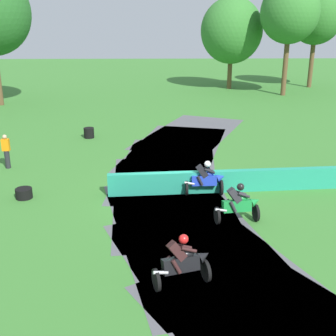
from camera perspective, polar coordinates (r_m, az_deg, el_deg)
The scene contains 12 objects.
ground_plane at distance 17.66m, azimuth -0.02°, elevation -3.35°, with size 120.00×120.00×0.00m, color #38752D.
track_asphalt at distance 17.78m, azimuth 3.47°, elevation -3.21°, with size 10.08×29.35×0.01m.
safety_barrier at distance 18.97m, azimuth 18.20°, elevation -1.27°, with size 0.30×16.72×0.90m, color #239375.
motorcycle_lead_blue at distance 17.42m, azimuth 4.99°, elevation -1.43°, with size 1.68×0.74×1.43m.
motorcycle_chase_green at distance 15.28m, azimuth 9.27°, elevation -4.67°, with size 1.67×0.89×1.43m.
motorcycle_trailing_black at distance 11.79m, azimuth 1.99°, elevation -12.16°, with size 1.68×1.14×1.43m.
tire_stack_near at distance 26.14m, azimuth -10.33°, elevation 4.56°, with size 0.60×0.60×0.60m.
tire_stack_mid_a at distance 18.07m, azimuth -18.38°, elevation -3.17°, with size 0.65×0.65×0.40m.
track_marshal at distance 21.71m, azimuth -20.44°, elevation 2.05°, with size 0.34×0.24×1.63m.
tree_far_left at distance 41.06m, azimuth 15.70°, elevation 19.03°, with size 5.05×5.05×9.80m.
tree_mid_rise at distance 46.76m, azimuth 18.88°, elevation 18.26°, with size 5.07×5.07×9.47m.
tree_behind_barrier at distance 43.99m, azimuth 8.34°, elevation 17.39°, with size 5.90×5.90×8.62m.
Camera 1 is at (-0.38, -16.30, 6.78)m, focal length 46.45 mm.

